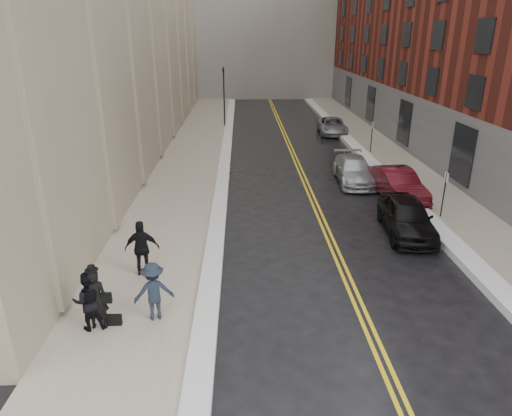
{
  "coord_description": "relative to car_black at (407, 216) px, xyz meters",
  "views": [
    {
      "loc": [
        -1.1,
        -10.91,
        7.96
      ],
      "look_at": [
        -0.57,
        5.56,
        1.6
      ],
      "focal_mm": 32.0,
      "sensor_mm": 36.0,
      "label": 1
    }
  ],
  "objects": [
    {
      "name": "ground",
      "position": [
        -5.77,
        -6.53,
        -0.77
      ],
      "size": [
        160.0,
        160.0,
        0.0
      ],
      "primitive_type": "plane",
      "color": "black",
      "rests_on": "ground"
    },
    {
      "name": "sidewalk_right",
      "position": [
        3.23,
        9.47,
        -0.7
      ],
      "size": [
        3.0,
        64.0,
        0.15
      ],
      "primitive_type": "cube",
      "color": "gray",
      "rests_on": "ground"
    },
    {
      "name": "car_black",
      "position": [
        0.0,
        0.0,
        0.0
      ],
      "size": [
        2.2,
        4.66,
        1.54
      ],
      "primitive_type": "imported",
      "rotation": [
        0.0,
        0.0,
        -0.09
      ],
      "color": "black",
      "rests_on": "ground"
    },
    {
      "name": "pedestrian_a",
      "position": [
        -11.15,
        -6.47,
        0.26
      ],
      "size": [
        0.99,
        0.85,
        1.76
      ],
      "primitive_type": "imported",
      "rotation": [
        0.0,
        0.0,
        3.38
      ],
      "color": "black",
      "rests_on": "sidewalk_left"
    },
    {
      "name": "parking_sign_near",
      "position": [
        2.13,
        1.47,
        0.59
      ],
      "size": [
        0.06,
        0.35,
        2.23
      ],
      "color": "black",
      "rests_on": "ground"
    },
    {
      "name": "car_silver_far",
      "position": [
        0.72,
        20.3,
        -0.11
      ],
      "size": [
        2.48,
        4.88,
        1.32
      ],
      "primitive_type": "imported",
      "rotation": [
        0.0,
        0.0,
        -0.06
      ],
      "color": "gray",
      "rests_on": "ground"
    },
    {
      "name": "lane_stripe_b",
      "position": [
        -3.15,
        9.47,
        -0.77
      ],
      "size": [
        0.12,
        64.0,
        0.01
      ],
      "primitive_type": "cube",
      "color": "gold",
      "rests_on": "ground"
    },
    {
      "name": "pedestrian_c",
      "position": [
        -10.28,
        -3.41,
        0.36
      ],
      "size": [
        1.19,
        0.58,
        1.97
      ],
      "primitive_type": "imported",
      "rotation": [
        0.0,
        0.0,
        3.23
      ],
      "color": "black",
      "rests_on": "sidewalk_left"
    },
    {
      "name": "sidewalk_left",
      "position": [
        -10.27,
        9.47,
        -0.7
      ],
      "size": [
        4.0,
        64.0,
        0.15
      ],
      "primitive_type": "cube",
      "color": "gray",
      "rests_on": "ground"
    },
    {
      "name": "lane_stripe_a",
      "position": [
        -3.39,
        9.47,
        -0.77
      ],
      "size": [
        0.12,
        64.0,
        0.01
      ],
      "primitive_type": "cube",
      "color": "gold",
      "rests_on": "ground"
    },
    {
      "name": "car_silver_near",
      "position": [
        -0.53,
        7.14,
        -0.08
      ],
      "size": [
        2.14,
        4.86,
        1.39
      ],
      "primitive_type": "imported",
      "rotation": [
        0.0,
        0.0,
        -0.04
      ],
      "color": "#A5A8AC",
      "rests_on": "ground"
    },
    {
      "name": "traffic_signal",
      "position": [
        -8.37,
        23.47,
        2.31
      ],
      "size": [
        0.18,
        0.15,
        5.2
      ],
      "color": "black",
      "rests_on": "ground"
    },
    {
      "name": "car_maroon",
      "position": [
        1.0,
        4.33,
        -0.01
      ],
      "size": [
        2.04,
        4.77,
        1.53
      ],
      "primitive_type": "imported",
      "rotation": [
        0.0,
        0.0,
        0.09
      ],
      "color": "#460C14",
      "rests_on": "ground"
    },
    {
      "name": "pedestrian_b",
      "position": [
        -9.44,
        -6.04,
        0.27
      ],
      "size": [
        1.28,
        0.95,
        1.77
      ],
      "primitive_type": "imported",
      "rotation": [
        0.0,
        0.0,
        3.42
      ],
      "color": "#1A222F",
      "rests_on": "sidewalk_left"
    },
    {
      "name": "parking_sign_far",
      "position": [
        2.13,
        13.47,
        0.59
      ],
      "size": [
        0.06,
        0.35,
        2.23
      ],
      "color": "black",
      "rests_on": "ground"
    },
    {
      "name": "building_right",
      "position": [
        11.73,
        16.47,
        8.23
      ],
      "size": [
        14.0,
        50.0,
        18.0
      ],
      "primitive_type": "cube",
      "color": "maroon",
      "rests_on": "ground"
    },
    {
      "name": "snow_ridge_left",
      "position": [
        -7.97,
        9.47,
        -0.64
      ],
      "size": [
        0.7,
        60.8,
        0.26
      ],
      "primitive_type": "cube",
      "color": "white",
      "rests_on": "ground"
    },
    {
      "name": "pedestrian_main",
      "position": [
        -10.96,
        -6.45,
        0.29
      ],
      "size": [
        0.69,
        0.48,
        1.83
      ],
      "primitive_type": "imported",
      "rotation": [
        0.0,
        0.0,
        3.21
      ],
      "color": "black",
      "rests_on": "sidewalk_left"
    },
    {
      "name": "snow_ridge_right",
      "position": [
        1.38,
        9.47,
        -0.62
      ],
      "size": [
        0.85,
        60.8,
        0.3
      ],
      "primitive_type": "cube",
      "color": "white",
      "rests_on": "ground"
    }
  ]
}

